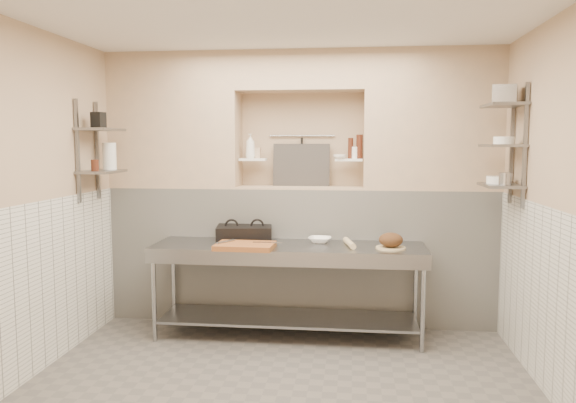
# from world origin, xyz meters

# --- Properties ---
(floor) EXTENTS (4.00, 3.90, 0.10)m
(floor) POSITION_xyz_m (0.00, 0.00, -0.05)
(floor) COLOR #5F5954
(floor) RESTS_ON ground
(ceiling) EXTENTS (4.00, 3.90, 0.10)m
(ceiling) POSITION_xyz_m (0.00, 0.00, 2.85)
(ceiling) COLOR silver
(ceiling) RESTS_ON ground
(wall_left) EXTENTS (0.10, 3.90, 2.80)m
(wall_left) POSITION_xyz_m (-2.05, 0.00, 1.40)
(wall_left) COLOR tan
(wall_left) RESTS_ON ground
(wall_right) EXTENTS (0.10, 3.90, 2.80)m
(wall_right) POSITION_xyz_m (2.05, 0.00, 1.40)
(wall_right) COLOR tan
(wall_right) RESTS_ON ground
(wall_back) EXTENTS (4.00, 0.10, 2.80)m
(wall_back) POSITION_xyz_m (0.00, 2.00, 1.40)
(wall_back) COLOR tan
(wall_back) RESTS_ON ground
(wall_front) EXTENTS (4.00, 0.10, 2.80)m
(wall_front) POSITION_xyz_m (0.00, -2.00, 1.40)
(wall_front) COLOR tan
(wall_front) RESTS_ON ground
(backwall_lower) EXTENTS (4.00, 0.40, 1.40)m
(backwall_lower) POSITION_xyz_m (0.00, 1.75, 0.70)
(backwall_lower) COLOR silver
(backwall_lower) RESTS_ON floor
(alcove_sill) EXTENTS (1.30, 0.40, 0.02)m
(alcove_sill) POSITION_xyz_m (0.00, 1.75, 1.41)
(alcove_sill) COLOR tan
(alcove_sill) RESTS_ON backwall_lower
(backwall_pillar_left) EXTENTS (1.35, 0.40, 1.40)m
(backwall_pillar_left) POSITION_xyz_m (-1.33, 1.75, 2.10)
(backwall_pillar_left) COLOR tan
(backwall_pillar_left) RESTS_ON backwall_lower
(backwall_pillar_right) EXTENTS (1.35, 0.40, 1.40)m
(backwall_pillar_right) POSITION_xyz_m (1.33, 1.75, 2.10)
(backwall_pillar_right) COLOR tan
(backwall_pillar_right) RESTS_ON backwall_lower
(backwall_header) EXTENTS (1.30, 0.40, 0.40)m
(backwall_header) POSITION_xyz_m (0.00, 1.75, 2.60)
(backwall_header) COLOR tan
(backwall_header) RESTS_ON backwall_lower
(wainscot_left) EXTENTS (0.02, 3.90, 1.40)m
(wainscot_left) POSITION_xyz_m (-1.99, 0.00, 0.70)
(wainscot_left) COLOR silver
(wainscot_left) RESTS_ON floor
(wainscot_right) EXTENTS (0.02, 3.90, 1.40)m
(wainscot_right) POSITION_xyz_m (1.99, 0.00, 0.70)
(wainscot_right) COLOR silver
(wainscot_right) RESTS_ON floor
(alcove_shelf_left) EXTENTS (0.28, 0.16, 0.02)m
(alcove_shelf_left) POSITION_xyz_m (-0.50, 1.75, 1.70)
(alcove_shelf_left) COLOR white
(alcove_shelf_left) RESTS_ON backwall_lower
(alcove_shelf_right) EXTENTS (0.28, 0.16, 0.02)m
(alcove_shelf_right) POSITION_xyz_m (0.50, 1.75, 1.70)
(alcove_shelf_right) COLOR white
(alcove_shelf_right) RESTS_ON backwall_lower
(utensil_rail) EXTENTS (0.70, 0.02, 0.02)m
(utensil_rail) POSITION_xyz_m (0.00, 1.92, 1.95)
(utensil_rail) COLOR gray
(utensil_rail) RESTS_ON wall_back
(hanging_steel) EXTENTS (0.02, 0.02, 0.30)m
(hanging_steel) POSITION_xyz_m (0.00, 1.90, 1.78)
(hanging_steel) COLOR black
(hanging_steel) RESTS_ON utensil_rail
(splash_panel) EXTENTS (0.60, 0.08, 0.45)m
(splash_panel) POSITION_xyz_m (0.00, 1.85, 1.64)
(splash_panel) COLOR #383330
(splash_panel) RESTS_ON alcove_sill
(shelf_rail_left_a) EXTENTS (0.03, 0.03, 0.95)m
(shelf_rail_left_a) POSITION_xyz_m (-1.98, 1.25, 1.80)
(shelf_rail_left_a) COLOR slate
(shelf_rail_left_a) RESTS_ON wall_left
(shelf_rail_left_b) EXTENTS (0.03, 0.03, 0.95)m
(shelf_rail_left_b) POSITION_xyz_m (-1.98, 0.85, 1.80)
(shelf_rail_left_b) COLOR slate
(shelf_rail_left_b) RESTS_ON wall_left
(wall_shelf_left_lower) EXTENTS (0.30, 0.50, 0.02)m
(wall_shelf_left_lower) POSITION_xyz_m (-1.84, 1.05, 1.60)
(wall_shelf_left_lower) COLOR slate
(wall_shelf_left_lower) RESTS_ON wall_left
(wall_shelf_left_upper) EXTENTS (0.30, 0.50, 0.03)m
(wall_shelf_left_upper) POSITION_xyz_m (-1.84, 1.05, 2.00)
(wall_shelf_left_upper) COLOR slate
(wall_shelf_left_upper) RESTS_ON wall_left
(shelf_rail_right_a) EXTENTS (0.03, 0.03, 1.05)m
(shelf_rail_right_a) POSITION_xyz_m (1.98, 1.25, 1.85)
(shelf_rail_right_a) COLOR slate
(shelf_rail_right_a) RESTS_ON wall_right
(shelf_rail_right_b) EXTENTS (0.03, 0.03, 1.05)m
(shelf_rail_right_b) POSITION_xyz_m (1.98, 0.85, 1.85)
(shelf_rail_right_b) COLOR slate
(shelf_rail_right_b) RESTS_ON wall_right
(wall_shelf_right_lower) EXTENTS (0.30, 0.50, 0.02)m
(wall_shelf_right_lower) POSITION_xyz_m (1.84, 1.05, 1.50)
(wall_shelf_right_lower) COLOR slate
(wall_shelf_right_lower) RESTS_ON wall_right
(wall_shelf_right_mid) EXTENTS (0.30, 0.50, 0.02)m
(wall_shelf_right_mid) POSITION_xyz_m (1.84, 1.05, 1.85)
(wall_shelf_right_mid) COLOR slate
(wall_shelf_right_mid) RESTS_ON wall_right
(wall_shelf_right_upper) EXTENTS (0.30, 0.50, 0.03)m
(wall_shelf_right_upper) POSITION_xyz_m (1.84, 1.05, 2.20)
(wall_shelf_right_upper) COLOR slate
(wall_shelf_right_upper) RESTS_ON wall_right
(prep_table) EXTENTS (2.60, 0.70, 0.90)m
(prep_table) POSITION_xyz_m (-0.06, 1.18, 0.64)
(prep_table) COLOR gray
(prep_table) RESTS_ON floor
(panini_press) EXTENTS (0.59, 0.47, 0.15)m
(panini_press) POSITION_xyz_m (-0.53, 1.41, 0.97)
(panini_press) COLOR black
(panini_press) RESTS_ON prep_table
(cutting_board) EXTENTS (0.55, 0.39, 0.05)m
(cutting_board) POSITION_xyz_m (-0.44, 0.97, 0.92)
(cutting_board) COLOR brown
(cutting_board) RESTS_ON prep_table
(knife_blade) EXTENTS (0.27, 0.05, 0.01)m
(knife_blade) POSITION_xyz_m (-0.24, 1.04, 0.95)
(knife_blade) COLOR gray
(knife_blade) RESTS_ON cutting_board
(tongs) EXTENTS (0.14, 0.21, 0.02)m
(tongs) POSITION_xyz_m (-0.63, 1.00, 0.96)
(tongs) COLOR gray
(tongs) RESTS_ON cutting_board
(mixing_bowl) EXTENTS (0.24, 0.24, 0.06)m
(mixing_bowl) POSITION_xyz_m (0.23, 1.36, 0.93)
(mixing_bowl) COLOR white
(mixing_bowl) RESTS_ON prep_table
(rolling_pin) EXTENTS (0.13, 0.38, 0.06)m
(rolling_pin) POSITION_xyz_m (0.52, 1.21, 0.93)
(rolling_pin) COLOR tan
(rolling_pin) RESTS_ON prep_table
(bread_board) EXTENTS (0.28, 0.28, 0.02)m
(bread_board) POSITION_xyz_m (0.90, 1.12, 0.91)
(bread_board) COLOR tan
(bread_board) RESTS_ON prep_table
(bread_loaf) EXTENTS (0.22, 0.22, 0.13)m
(bread_loaf) POSITION_xyz_m (0.90, 1.12, 0.98)
(bread_loaf) COLOR #4C2D19
(bread_loaf) RESTS_ON bread_board
(bottle_soap) EXTENTS (0.11, 0.11, 0.26)m
(bottle_soap) POSITION_xyz_m (-0.53, 1.74, 1.84)
(bottle_soap) COLOR white
(bottle_soap) RESTS_ON alcove_shelf_left
(jar_alcove) EXTENTS (0.07, 0.07, 0.11)m
(jar_alcove) POSITION_xyz_m (-0.46, 1.79, 1.77)
(jar_alcove) COLOR tan
(jar_alcove) RESTS_ON alcove_shelf_left
(bowl_alcove) EXTENTS (0.14, 0.14, 0.04)m
(bowl_alcove) POSITION_xyz_m (0.41, 1.70, 1.73)
(bowl_alcove) COLOR white
(bowl_alcove) RESTS_ON alcove_shelf_right
(condiment_a) EXTENTS (0.07, 0.07, 0.25)m
(condiment_a) POSITION_xyz_m (0.61, 1.75, 1.84)
(condiment_a) COLOR #401B10
(condiment_a) RESTS_ON alcove_shelf_right
(condiment_b) EXTENTS (0.05, 0.05, 0.21)m
(condiment_b) POSITION_xyz_m (0.52, 1.76, 1.82)
(condiment_b) COLOR #401B10
(condiment_b) RESTS_ON alcove_shelf_right
(condiment_c) EXTENTS (0.07, 0.07, 0.12)m
(condiment_c) POSITION_xyz_m (0.56, 1.75, 1.77)
(condiment_c) COLOR white
(condiment_c) RESTS_ON alcove_shelf_right
(jug_left) EXTENTS (0.13, 0.13, 0.26)m
(jug_left) POSITION_xyz_m (-1.84, 1.23, 1.74)
(jug_left) COLOR white
(jug_left) RESTS_ON wall_shelf_left_lower
(jar_left) EXTENTS (0.07, 0.07, 0.11)m
(jar_left) POSITION_xyz_m (-1.84, 0.91, 1.67)
(jar_left) COLOR #401B10
(jar_left) RESTS_ON wall_shelf_left_lower
(box_left_upper) EXTENTS (0.12, 0.12, 0.15)m
(box_left_upper) POSITION_xyz_m (-1.84, 1.01, 2.09)
(box_left_upper) COLOR black
(box_left_upper) RESTS_ON wall_shelf_left_upper
(bowl_right) EXTENTS (0.22, 0.22, 0.06)m
(bowl_right) POSITION_xyz_m (1.84, 1.12, 1.54)
(bowl_right) COLOR white
(bowl_right) RESTS_ON wall_shelf_right_lower
(canister_right) EXTENTS (0.11, 0.11, 0.11)m
(canister_right) POSITION_xyz_m (1.84, 0.90, 1.57)
(canister_right) COLOR gray
(canister_right) RESTS_ON wall_shelf_right_lower
(bowl_right_mid) EXTENTS (0.17, 0.17, 0.06)m
(bowl_right_mid) POSITION_xyz_m (1.84, 1.00, 1.89)
(bowl_right_mid) COLOR white
(bowl_right_mid) RESTS_ON wall_shelf_right_mid
(basket_right) EXTENTS (0.26, 0.29, 0.15)m
(basket_right) POSITION_xyz_m (1.84, 1.02, 2.29)
(basket_right) COLOR gray
(basket_right) RESTS_ON wall_shelf_right_upper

